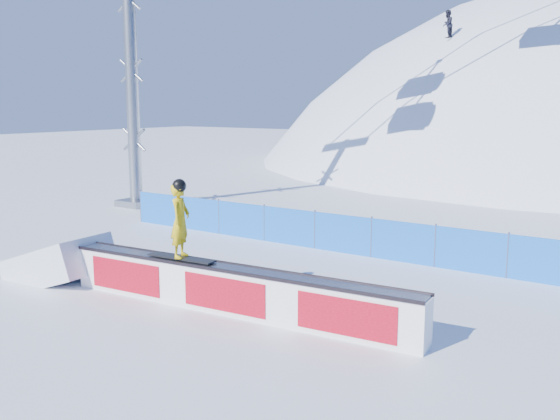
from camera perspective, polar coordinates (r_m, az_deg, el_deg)
The scene contains 5 objects.
ground at distance 14.85m, azimuth 3.91°, elevation -8.33°, with size 160.00×160.00×0.00m, color white.
safety_fence at distance 18.57m, azimuth 11.11°, elevation -2.88°, with size 22.05×0.05×1.30m.
rail_box at distance 13.93m, azimuth -4.47°, elevation -7.31°, with size 8.90×1.35×1.07m.
snow_ramp at distance 17.71m, azimuth -19.50°, elevation -5.89°, with size 2.58×1.72×0.97m, color white, non-canonical shape.
snowboarder at distance 14.40m, azimuth -9.11°, elevation -0.89°, with size 1.79×0.73×1.85m.
Camera 1 is at (7.22, -12.13, 4.61)m, focal length 40.00 mm.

